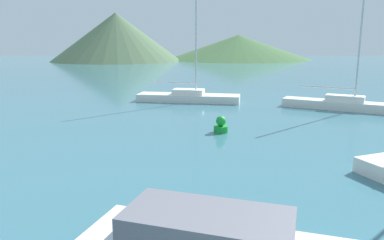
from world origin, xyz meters
The scene contains 5 objects.
sailboat_inner centered at (10.87, 23.01, 0.43)m, with size 7.99×5.18×9.07m.
sailboat_middle centered at (0.10, 26.68, 0.41)m, with size 8.19×3.30×9.12m.
buoy_marker centered at (1.83, 16.59, 0.36)m, with size 0.75×0.75×0.86m.
hill_west centered at (-17.25, 88.39, 5.60)m, with size 30.64×30.64×11.20m.
hill_central centered at (12.55, 94.90, 3.08)m, with size 36.30×36.30×6.17m.
Camera 1 is at (0.22, -2.34, 4.66)m, focal length 35.00 mm.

